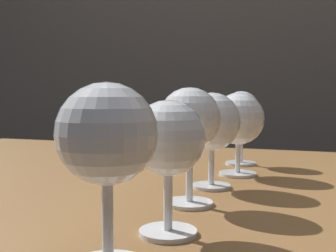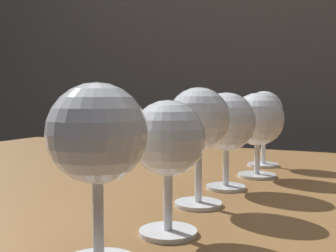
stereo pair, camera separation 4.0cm
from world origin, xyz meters
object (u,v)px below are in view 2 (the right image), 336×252
at_px(wine_glass_merlot, 168,141).
at_px(wine_glass_pinot, 226,124).
at_px(wine_glass_port, 264,113).
at_px(wine_glass_rose, 97,138).
at_px(wine_glass_cabernet, 258,121).
at_px(wine_glass_white, 199,121).

xyz_separation_m(wine_glass_merlot, wine_glass_pinot, (-0.01, 0.22, 0.00)).
bearing_deg(wine_glass_merlot, wine_glass_port, 90.41).
bearing_deg(wine_glass_pinot, wine_glass_rose, -91.21).
xyz_separation_m(wine_glass_rose, wine_glass_cabernet, (0.03, 0.43, -0.01)).
height_order(wine_glass_rose, wine_glass_white, same).
distance_m(wine_glass_rose, wine_glass_merlot, 0.10).
xyz_separation_m(wine_glass_white, wine_glass_pinot, (0.00, 0.11, -0.01)).
xyz_separation_m(wine_glass_white, wine_glass_cabernet, (0.02, 0.22, -0.01)).
height_order(wine_glass_white, wine_glass_pinot, wine_glass_white).
bearing_deg(wine_glass_cabernet, wine_glass_rose, -93.58).
xyz_separation_m(wine_glass_pinot, wine_glass_port, (0.01, 0.23, 0.01)).
bearing_deg(wine_glass_cabernet, wine_glass_merlot, -91.88).
distance_m(wine_glass_merlot, wine_glass_pinot, 0.22).
relative_size(wine_glass_rose, wine_glass_cabernet, 1.03).
relative_size(wine_glass_merlot, wine_glass_white, 0.90).
distance_m(wine_glass_white, wine_glass_pinot, 0.11).
bearing_deg(wine_glass_white, wine_glass_port, 88.49).
xyz_separation_m(wine_glass_rose, wine_glass_pinot, (0.01, 0.32, -0.01)).
bearing_deg(wine_glass_rose, wine_glass_cabernet, 86.42).
bearing_deg(wine_glass_white, wine_glass_pinot, 88.51).
xyz_separation_m(wine_glass_merlot, wine_glass_white, (-0.01, 0.11, 0.01)).
distance_m(wine_glass_rose, wine_glass_port, 0.54).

